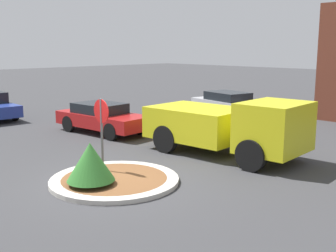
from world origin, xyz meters
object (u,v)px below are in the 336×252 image
(stop_sign, at_px, (102,122))
(parked_sedan_silver, at_px, (230,105))
(utility_truck, at_px, (227,125))
(parked_sedan_red, at_px, (103,117))

(stop_sign, relative_size, parked_sedan_silver, 0.48)
(stop_sign, height_order, utility_truck, stop_sign)
(stop_sign, distance_m, utility_truck, 4.55)
(utility_truck, height_order, parked_sedan_silver, utility_truck)
(parked_sedan_silver, bearing_deg, utility_truck, -42.83)
(parked_sedan_silver, bearing_deg, parked_sedan_red, -92.14)
(stop_sign, height_order, parked_sedan_silver, stop_sign)
(stop_sign, xyz_separation_m, parked_sedan_silver, (-3.50, 10.59, -0.84))
(stop_sign, height_order, parked_sedan_red, stop_sign)
(utility_truck, height_order, parked_sedan_red, utility_truck)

